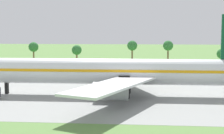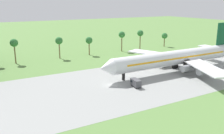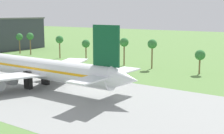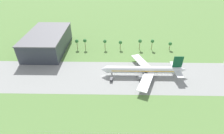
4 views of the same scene
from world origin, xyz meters
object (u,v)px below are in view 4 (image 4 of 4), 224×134
object	(u,v)px
jet_airliner	(144,70)
no_stopping_sign	(119,134)
terminal_building	(48,41)
baggage_tug	(111,79)

from	to	relation	value
jet_airliner	no_stopping_sign	bearing A→B (deg)	-110.54
jet_airliner	terminal_building	size ratio (longest dim) A/B	1.16
jet_airliner	baggage_tug	distance (m)	28.09
baggage_tug	terminal_building	distance (m)	84.51
baggage_tug	no_stopping_sign	size ratio (longest dim) A/B	2.79
baggage_tug	no_stopping_sign	world-z (taller)	baggage_tug
baggage_tug	terminal_building	size ratio (longest dim) A/B	0.08
jet_airliner	terminal_building	bearing A→B (deg)	154.87
jet_airliner	no_stopping_sign	xyz separation A→B (m)	(-21.55, -57.52, -4.42)
no_stopping_sign	terminal_building	xyz separation A→B (m)	(-71.67, 101.24, 8.22)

